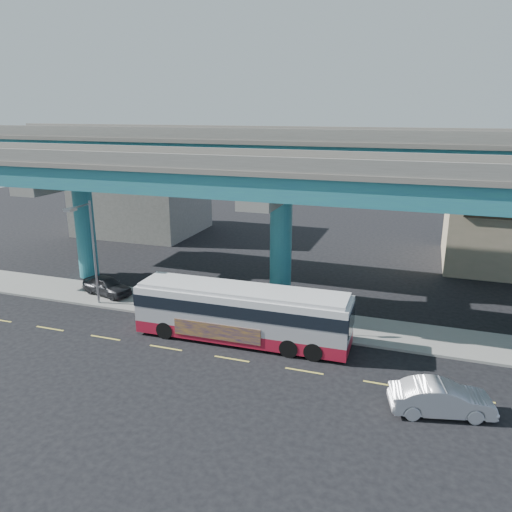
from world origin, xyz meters
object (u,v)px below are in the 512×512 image
(transit_bus, at_px, (242,312))
(stop_sign, at_px, (332,303))
(street_lamp, at_px, (88,239))
(sedan, at_px, (441,399))
(parked_car, at_px, (107,285))

(transit_bus, distance_m, stop_sign, 5.22)
(transit_bus, xyz_separation_m, street_lamp, (-11.24, 1.38, 3.04))
(transit_bus, relative_size, stop_sign, 4.64)
(street_lamp, bearing_deg, transit_bus, -7.02)
(stop_sign, bearing_deg, sedan, -55.49)
(street_lamp, relative_size, stop_sign, 2.62)
(transit_bus, distance_m, sedan, 11.61)
(parked_car, xyz_separation_m, street_lamp, (0.40, -2.11, 3.98))
(street_lamp, bearing_deg, sedan, -13.80)
(street_lamp, bearing_deg, stop_sign, 2.57)
(transit_bus, xyz_separation_m, sedan, (10.83, -4.04, -1.03))
(transit_bus, height_order, sedan, transit_bus)
(transit_bus, xyz_separation_m, parked_car, (-11.64, 3.49, -0.94))
(sedan, distance_m, parked_car, 23.70)
(transit_bus, distance_m, parked_car, 12.18)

